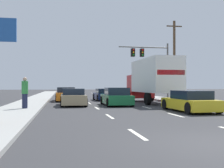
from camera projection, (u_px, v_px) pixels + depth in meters
The scene contains 13 objects.
ground_plane at pixel (97, 99), 31.63m from camera, with size 140.00×140.00×0.00m, color #333335.
sidewalk_right at pixel (169, 100), 27.88m from camera, with size 2.64×80.00×0.14m, color #9E9E99.
sidewalk_left at pixel (34, 101), 25.54m from camera, with size 2.64×80.00×0.14m, color #9E9E99.
lane_markings at pixel (101, 100), 28.57m from camera, with size 3.54×52.00×0.01m.
car_orange at pixel (66, 95), 26.74m from camera, with size 2.01×4.59×1.33m.
car_tan at pixel (73, 98), 20.86m from camera, with size 1.89×4.37×1.27m.
car_navy at pixel (104, 95), 27.93m from camera, with size 1.95×4.03×1.19m.
car_green at pixel (116, 97), 20.92m from camera, with size 1.94×4.11×1.35m.
box_truck at pixel (152, 79), 23.68m from camera, with size 2.68×8.34×3.67m.
car_yellow at pixel (190, 102), 16.08m from camera, with size 2.04×4.30×1.22m.
traffic_signal_mast at pixel (148, 57), 32.84m from camera, with size 6.10×0.69×6.56m.
utility_pole_mid at pixel (174, 59), 31.41m from camera, with size 1.80×0.28×8.83m.
pedestrian_near_corner at pixel (25, 93), 16.63m from camera, with size 0.38×0.38×1.87m.
Camera 1 is at (-3.99, -6.43, 1.52)m, focal length 44.49 mm.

